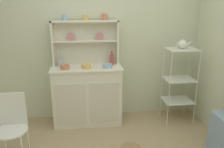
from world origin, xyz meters
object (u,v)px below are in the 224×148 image
object	(u,v)px
hutch_cabinet	(87,94)
hutch_shelf_unit	(85,39)
bowl_mixing_large	(65,67)
porcelain_teapot	(182,44)
jam_bottle	(112,59)
utensil_jar	(60,63)
bakers_rack	(180,76)
cup_sky_0	(65,18)
wire_chair	(12,123)

from	to	relation	value
hutch_cabinet	hutch_shelf_unit	size ratio (longest dim) A/B	1.07
bowl_mixing_large	porcelain_teapot	distance (m)	1.73
porcelain_teapot	hutch_shelf_unit	bearing A→B (deg)	168.69
hutch_shelf_unit	jam_bottle	world-z (taller)	hutch_shelf_unit
utensil_jar	porcelain_teapot	distance (m)	1.82
bakers_rack	jam_bottle	world-z (taller)	bakers_rack
bakers_rack	cup_sky_0	bearing A→B (deg)	171.91
hutch_shelf_unit	bowl_mixing_large	xyz separation A→B (m)	(-0.30, -0.24, -0.36)
hutch_cabinet	hutch_shelf_unit	world-z (taller)	hutch_shelf_unit
hutch_cabinet	jam_bottle	xyz separation A→B (m)	(0.39, 0.09, 0.53)
jam_bottle	utensil_jar	world-z (taller)	utensil_jar
hutch_cabinet	utensil_jar	world-z (taller)	utensil_jar
wire_chair	bowl_mixing_large	bearing A→B (deg)	61.40
bowl_mixing_large	jam_bottle	distance (m)	0.71
hutch_cabinet	wire_chair	world-z (taller)	hutch_cabinet
bakers_rack	utensil_jar	distance (m)	1.81
hutch_shelf_unit	wire_chair	distance (m)	1.54
hutch_shelf_unit	utensil_jar	distance (m)	0.51
jam_bottle	utensil_jar	bearing A→B (deg)	-179.39
wire_chair	utensil_jar	xyz separation A→B (m)	(0.48, 0.93, 0.45)
bakers_rack	cup_sky_0	xyz separation A→B (m)	(-1.69, 0.24, 0.87)
utensil_jar	jam_bottle	bearing A→B (deg)	0.61
wire_chair	cup_sky_0	bearing A→B (deg)	66.24
bakers_rack	wire_chair	bearing A→B (deg)	-162.03
hutch_cabinet	jam_bottle	size ratio (longest dim) A/B	5.00
hutch_cabinet	porcelain_teapot	bearing A→B (deg)	-4.78
hutch_cabinet	jam_bottle	world-z (taller)	jam_bottle
bowl_mixing_large	porcelain_teapot	size ratio (longest dim) A/B	0.60
jam_bottle	porcelain_teapot	world-z (taller)	porcelain_teapot
hutch_shelf_unit	jam_bottle	bearing A→B (deg)	-11.27
jam_bottle	hutch_cabinet	bearing A→B (deg)	-167.40
hutch_shelf_unit	wire_chair	bearing A→B (deg)	-130.44
hutch_cabinet	porcelain_teapot	xyz separation A→B (m)	(1.40, -0.12, 0.77)
wire_chair	hutch_shelf_unit	bearing A→B (deg)	56.72
hutch_shelf_unit	bakers_rack	xyz separation A→B (m)	(1.40, -0.28, -0.55)
porcelain_teapot	bakers_rack	bearing A→B (deg)	0.00
hutch_shelf_unit	bakers_rack	distance (m)	1.54
hutch_shelf_unit	wire_chair	world-z (taller)	hutch_shelf_unit
bakers_rack	wire_chair	size ratio (longest dim) A/B	1.37
hutch_cabinet	jam_bottle	distance (m)	0.66
bakers_rack	cup_sky_0	size ratio (longest dim) A/B	12.58
bakers_rack	wire_chair	distance (m)	2.40
bakers_rack	bowl_mixing_large	size ratio (longest dim) A/B	8.74
utensil_jar	wire_chair	bearing A→B (deg)	-117.30
bakers_rack	porcelain_teapot	distance (m)	0.49
bowl_mixing_large	bakers_rack	bearing A→B (deg)	-1.48
hutch_cabinet	bakers_rack	distance (m)	1.44
hutch_cabinet	wire_chair	bearing A→B (deg)	-135.44
cup_sky_0	utensil_jar	xyz separation A→B (m)	(-0.10, -0.04, -0.65)
jam_bottle	cup_sky_0	bearing A→B (deg)	176.92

